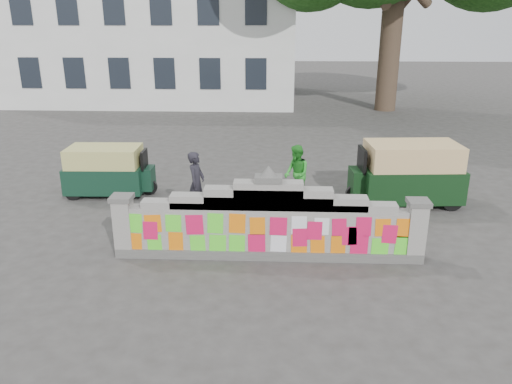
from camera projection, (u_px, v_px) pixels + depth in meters
ground at (268, 257)px, 10.54m from camera, size 100.00×100.00×0.00m
parapet_wall at (268, 224)px, 10.29m from camera, size 6.48×0.44×2.01m
building at (161, 31)px, 30.22m from camera, size 16.00×10.00×8.90m
cyclist_bike at (197, 206)px, 12.11m from camera, size 1.84×0.95×0.92m
cyclist_rider at (197, 193)px, 12.01m from camera, size 0.48×0.63×1.56m
pedestrian at (296, 174)px, 13.48m from camera, size 0.81×0.92×1.57m
rickshaw_left at (108, 170)px, 14.04m from camera, size 2.52×1.22×1.39m
rickshaw_right at (408, 173)px, 13.32m from camera, size 3.05×1.58×1.66m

